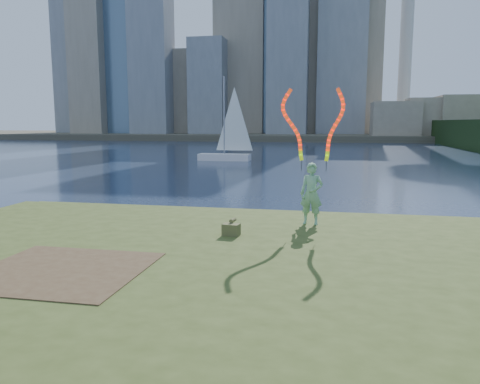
# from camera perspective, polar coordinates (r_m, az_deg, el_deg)

# --- Properties ---
(ground) EXTENTS (320.00, 320.00, 0.00)m
(ground) POSITION_cam_1_polar(r_m,az_deg,el_deg) (12.11, -3.41, -9.16)
(ground) COLOR #18243C
(ground) RESTS_ON ground
(grassy_knoll) EXTENTS (20.00, 18.00, 0.80)m
(grassy_knoll) POSITION_cam_1_polar(r_m,az_deg,el_deg) (9.92, -6.88, -11.21)
(grassy_knoll) COLOR #39481A
(grassy_knoll) RESTS_ON ground
(dirt_patch) EXTENTS (3.20, 3.00, 0.02)m
(dirt_patch) POSITION_cam_1_polar(r_m,az_deg,el_deg) (9.91, -20.95, -8.87)
(dirt_patch) COLOR #47331E
(dirt_patch) RESTS_ON grassy_knoll
(far_shore) EXTENTS (320.00, 40.00, 1.20)m
(far_shore) POSITION_cam_1_polar(r_m,az_deg,el_deg) (106.24, 9.85, 6.74)
(far_shore) COLOR #464133
(far_shore) RESTS_ON ground
(woman_with_ribbons) EXTENTS (2.09, 0.51, 4.12)m
(woman_with_ribbons) POSITION_cam_1_polar(r_m,az_deg,el_deg) (13.29, 8.81, 2.02)
(woman_with_ribbons) COLOR #237931
(woman_with_ribbons) RESTS_ON grassy_knoll
(canvas_bag) EXTENTS (0.46, 0.52, 0.40)m
(canvas_bag) POSITION_cam_1_polar(r_m,az_deg,el_deg) (12.00, -1.07, -4.53)
(canvas_bag) COLOR #50522A
(canvas_bag) RESTS_ON grassy_knoll
(sailboat) EXTENTS (5.27, 1.61, 7.99)m
(sailboat) POSITION_cam_1_polar(r_m,az_deg,el_deg) (45.04, -1.59, 5.59)
(sailboat) COLOR white
(sailboat) RESTS_ON ground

